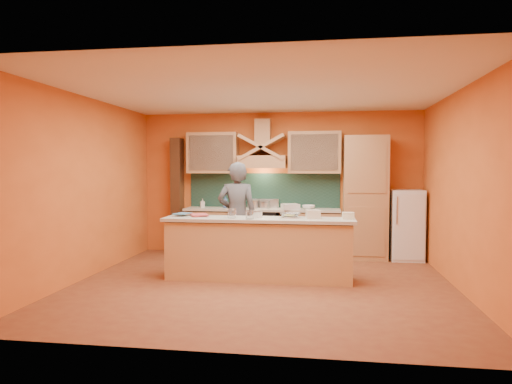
# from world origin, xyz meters

# --- Properties ---
(floor) EXTENTS (5.50, 5.00, 0.01)m
(floor) POSITION_xyz_m (0.00, 0.00, 0.00)
(floor) COLOR brown
(floor) RESTS_ON ground
(ceiling) EXTENTS (5.50, 5.00, 0.01)m
(ceiling) POSITION_xyz_m (0.00, 0.00, 2.80)
(ceiling) COLOR white
(ceiling) RESTS_ON wall_back
(wall_back) EXTENTS (5.50, 0.02, 2.80)m
(wall_back) POSITION_xyz_m (0.00, 2.50, 1.40)
(wall_back) COLOR orange
(wall_back) RESTS_ON floor
(wall_front) EXTENTS (5.50, 0.02, 2.80)m
(wall_front) POSITION_xyz_m (0.00, -2.50, 1.40)
(wall_front) COLOR orange
(wall_front) RESTS_ON floor
(wall_left) EXTENTS (0.02, 5.00, 2.80)m
(wall_left) POSITION_xyz_m (-2.75, 0.00, 1.40)
(wall_left) COLOR orange
(wall_left) RESTS_ON floor
(wall_right) EXTENTS (0.02, 5.00, 2.80)m
(wall_right) POSITION_xyz_m (2.75, 0.00, 1.40)
(wall_right) COLOR orange
(wall_right) RESTS_ON floor
(base_cabinet_left) EXTENTS (1.10, 0.60, 0.86)m
(base_cabinet_left) POSITION_xyz_m (-1.25, 2.20, 0.43)
(base_cabinet_left) COLOR tan
(base_cabinet_left) RESTS_ON floor
(base_cabinet_right) EXTENTS (1.10, 0.60, 0.86)m
(base_cabinet_right) POSITION_xyz_m (0.65, 2.20, 0.43)
(base_cabinet_right) COLOR tan
(base_cabinet_right) RESTS_ON floor
(counter_top) EXTENTS (3.00, 0.62, 0.04)m
(counter_top) POSITION_xyz_m (-0.30, 2.20, 0.90)
(counter_top) COLOR beige
(counter_top) RESTS_ON base_cabinet_left
(stove) EXTENTS (0.60, 0.58, 0.90)m
(stove) POSITION_xyz_m (-0.30, 2.20, 0.45)
(stove) COLOR black
(stove) RESTS_ON floor
(backsplash) EXTENTS (3.00, 0.03, 0.70)m
(backsplash) POSITION_xyz_m (-0.30, 2.48, 1.25)
(backsplash) COLOR #17332B
(backsplash) RESTS_ON wall_back
(range_hood) EXTENTS (0.92, 0.50, 0.24)m
(range_hood) POSITION_xyz_m (-0.30, 2.25, 1.82)
(range_hood) COLOR tan
(range_hood) RESTS_ON wall_back
(hood_chimney) EXTENTS (0.30, 0.30, 0.50)m
(hood_chimney) POSITION_xyz_m (-0.30, 2.35, 2.40)
(hood_chimney) COLOR tan
(hood_chimney) RESTS_ON wall_back
(upper_cabinet_left) EXTENTS (1.00, 0.35, 0.80)m
(upper_cabinet_left) POSITION_xyz_m (-1.30, 2.33, 2.00)
(upper_cabinet_left) COLOR tan
(upper_cabinet_left) RESTS_ON wall_back
(upper_cabinet_right) EXTENTS (1.00, 0.35, 0.80)m
(upper_cabinet_right) POSITION_xyz_m (0.70, 2.33, 2.00)
(upper_cabinet_right) COLOR tan
(upper_cabinet_right) RESTS_ON wall_back
(pantry_column) EXTENTS (0.80, 0.60, 2.30)m
(pantry_column) POSITION_xyz_m (1.65, 2.20, 1.15)
(pantry_column) COLOR tan
(pantry_column) RESTS_ON floor
(fridge) EXTENTS (0.58, 0.60, 1.30)m
(fridge) POSITION_xyz_m (2.40, 2.20, 0.65)
(fridge) COLOR white
(fridge) RESTS_ON floor
(trim_column_left) EXTENTS (0.20, 0.30, 2.30)m
(trim_column_left) POSITION_xyz_m (-2.05, 2.35, 1.15)
(trim_column_left) COLOR #472816
(trim_column_left) RESTS_ON floor
(island_body) EXTENTS (2.80, 0.55, 0.88)m
(island_body) POSITION_xyz_m (-0.10, 0.30, 0.44)
(island_body) COLOR tan
(island_body) RESTS_ON floor
(island_top) EXTENTS (2.90, 0.62, 0.05)m
(island_top) POSITION_xyz_m (-0.10, 0.30, 0.92)
(island_top) COLOR beige
(island_top) RESTS_ON island_body
(person) EXTENTS (0.70, 0.50, 1.80)m
(person) POSITION_xyz_m (-0.56, 0.96, 0.90)
(person) COLOR #4C4C51
(person) RESTS_ON floor
(pot_large) EXTENTS (0.23, 0.23, 0.16)m
(pot_large) POSITION_xyz_m (-0.48, 2.24, 0.98)
(pot_large) COLOR silver
(pot_large) RESTS_ON stove
(pot_small) EXTENTS (0.22, 0.22, 0.13)m
(pot_small) POSITION_xyz_m (-0.25, 2.24, 0.97)
(pot_small) COLOR silver
(pot_small) RESTS_ON stove
(soap_bottle_a) EXTENTS (0.11, 0.11, 0.18)m
(soap_bottle_a) POSITION_xyz_m (-1.49, 2.22, 1.01)
(soap_bottle_a) COLOR beige
(soap_bottle_a) RESTS_ON counter_top
(soap_bottle_b) EXTENTS (0.13, 0.13, 0.25)m
(soap_bottle_b) POSITION_xyz_m (-1.02, 2.18, 1.05)
(soap_bottle_b) COLOR #345891
(soap_bottle_b) RESTS_ON counter_top
(bowl_back) EXTENTS (0.32, 0.32, 0.08)m
(bowl_back) POSITION_xyz_m (0.60, 2.20, 0.96)
(bowl_back) COLOR white
(bowl_back) RESTS_ON counter_top
(dish_rack) EXTENTS (0.37, 0.34, 0.11)m
(dish_rack) POSITION_xyz_m (0.26, 2.02, 0.97)
(dish_rack) COLOR silver
(dish_rack) RESTS_ON counter_top
(book_lower) EXTENTS (0.37, 0.42, 0.03)m
(book_lower) POSITION_xyz_m (-1.18, 0.37, 0.96)
(book_lower) COLOR #BC4345
(book_lower) RESTS_ON island_top
(book_upper) EXTENTS (0.26, 0.32, 0.02)m
(book_upper) POSITION_xyz_m (-1.44, 0.44, 0.98)
(book_upper) COLOR teal
(book_upper) RESTS_ON island_top
(jar_large) EXTENTS (0.13, 0.13, 0.15)m
(jar_large) POSITION_xyz_m (-0.49, 0.21, 1.02)
(jar_large) COLOR white
(jar_large) RESTS_ON island_top
(jar_small) EXTENTS (0.13, 0.13, 0.14)m
(jar_small) POSITION_xyz_m (-0.21, 0.13, 1.01)
(jar_small) COLOR white
(jar_small) RESTS_ON island_top
(kitchen_scale) EXTENTS (0.15, 0.15, 0.09)m
(kitchen_scale) POSITION_xyz_m (-0.12, 0.31, 0.99)
(kitchen_scale) COLOR white
(kitchen_scale) RESTS_ON island_top
(mixing_bowl) EXTENTS (0.37, 0.37, 0.07)m
(mixing_bowl) POSITION_xyz_m (0.38, 0.40, 0.98)
(mixing_bowl) COLOR white
(mixing_bowl) RESTS_ON island_top
(cloth) EXTENTS (0.26, 0.23, 0.01)m
(cloth) POSITION_xyz_m (0.39, 0.34, 0.95)
(cloth) COLOR beige
(cloth) RESTS_ON island_top
(grocery_bag_a) EXTENTS (0.23, 0.20, 0.13)m
(grocery_bag_a) POSITION_xyz_m (0.72, 0.33, 1.01)
(grocery_bag_a) COLOR beige
(grocery_bag_a) RESTS_ON island_top
(grocery_bag_b) EXTENTS (0.18, 0.14, 0.10)m
(grocery_bag_b) POSITION_xyz_m (1.24, 0.33, 1.00)
(grocery_bag_b) COLOR #ECE6C3
(grocery_bag_b) RESTS_ON island_top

